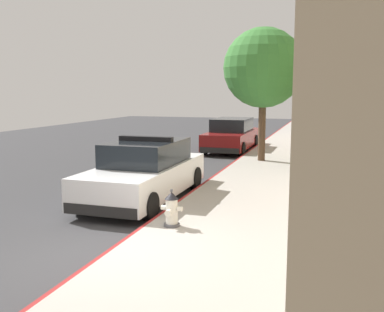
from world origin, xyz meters
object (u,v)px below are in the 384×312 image
Objects in this scene: parked_car_silver_ahead at (232,135)px; fire_hydrant at (172,209)px; police_cruiser at (145,172)px; street_tree at (263,68)px.

parked_car_silver_ahead reaches higher than fire_hydrant.
police_cruiser is 1.00× the size of parked_car_silver_ahead.
police_cruiser is at bearing -107.31° from street_tree.
police_cruiser is 3.01m from fire_hydrant.
fire_hydrant is at bearing -92.49° from street_tree.
fire_hydrant is 9.65m from street_tree.
parked_car_silver_ahead is 12.81m from fire_hydrant.
police_cruiser is 10.21m from parked_car_silver_ahead.
street_tree is at bearing 87.51° from fire_hydrant.
parked_car_silver_ahead is 6.37× the size of fire_hydrant.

